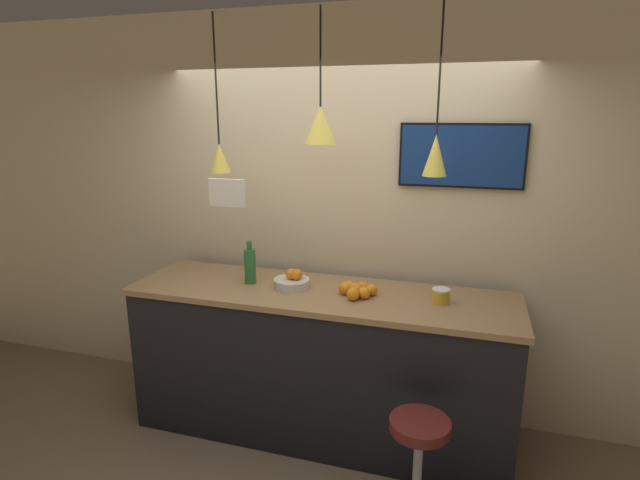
{
  "coord_description": "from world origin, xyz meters",
  "views": [
    {
      "loc": [
        0.9,
        -2.21,
        2.2
      ],
      "look_at": [
        0.0,
        0.77,
        1.4
      ],
      "focal_mm": 28.0,
      "sensor_mm": 36.0,
      "label": 1
    }
  ],
  "objects_px": {
    "bar_stool": "(418,460)",
    "spread_jar": "(441,296)",
    "mounted_tv": "(461,156)",
    "fruit_bowl": "(292,280)",
    "juice_bottle": "(250,265)"
  },
  "relations": [
    {
      "from": "fruit_bowl",
      "to": "mounted_tv",
      "type": "height_order",
      "value": "mounted_tv"
    },
    {
      "from": "spread_jar",
      "to": "fruit_bowl",
      "type": "bearing_deg",
      "value": 179.94
    },
    {
      "from": "mounted_tv",
      "to": "fruit_bowl",
      "type": "bearing_deg",
      "value": -158.99
    },
    {
      "from": "juice_bottle",
      "to": "fruit_bowl",
      "type": "bearing_deg",
      "value": 0.19
    },
    {
      "from": "bar_stool",
      "to": "juice_bottle",
      "type": "distance_m",
      "value": 1.61
    },
    {
      "from": "fruit_bowl",
      "to": "mounted_tv",
      "type": "relative_size",
      "value": 0.3
    },
    {
      "from": "fruit_bowl",
      "to": "bar_stool",
      "type": "bearing_deg",
      "value": -34.29
    },
    {
      "from": "juice_bottle",
      "to": "spread_jar",
      "type": "height_order",
      "value": "juice_bottle"
    },
    {
      "from": "bar_stool",
      "to": "spread_jar",
      "type": "relative_size",
      "value": 5.7
    },
    {
      "from": "juice_bottle",
      "to": "mounted_tv",
      "type": "bearing_deg",
      "value": 16.52
    },
    {
      "from": "bar_stool",
      "to": "mounted_tv",
      "type": "relative_size",
      "value": 0.78
    },
    {
      "from": "juice_bottle",
      "to": "spread_jar",
      "type": "distance_m",
      "value": 1.29
    },
    {
      "from": "fruit_bowl",
      "to": "mounted_tv",
      "type": "xyz_separation_m",
      "value": [
        1.03,
        0.4,
        0.83
      ]
    },
    {
      "from": "mounted_tv",
      "to": "spread_jar",
      "type": "bearing_deg",
      "value": -98.03
    },
    {
      "from": "bar_stool",
      "to": "fruit_bowl",
      "type": "distance_m",
      "value": 1.34
    }
  ]
}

